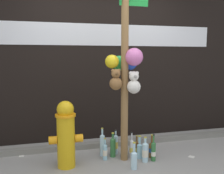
{
  "coord_description": "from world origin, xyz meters",
  "views": [
    {
      "loc": [
        -0.93,
        -2.62,
        1.41
      ],
      "look_at": [
        -0.12,
        0.51,
        1.01
      ],
      "focal_mm": 39.81,
      "sensor_mm": 36.0,
      "label": 1
    }
  ],
  "objects_px": {
    "bottle_6": "(152,149)",
    "bottle_9": "(113,147)",
    "bottle_2": "(102,144)",
    "bottle_5": "(145,152)",
    "bottle_1": "(132,148)",
    "bottle_7": "(137,148)",
    "bottle_3": "(139,150)",
    "memorial_post": "(126,57)",
    "fire_hydrant": "(66,134)",
    "bottle_0": "(116,144)",
    "bottle_8": "(105,152)",
    "bottle_10": "(153,151)",
    "bottle_4": "(134,159)"
  },
  "relations": [
    {
      "from": "bottle_4",
      "to": "bottle_5",
      "type": "bearing_deg",
      "value": 37.77
    },
    {
      "from": "bottle_3",
      "to": "bottle_8",
      "type": "distance_m",
      "value": 0.48
    },
    {
      "from": "bottle_5",
      "to": "bottle_6",
      "type": "distance_m",
      "value": 0.19
    },
    {
      "from": "fire_hydrant",
      "to": "bottle_0",
      "type": "relative_size",
      "value": 2.4
    },
    {
      "from": "bottle_5",
      "to": "bottle_7",
      "type": "bearing_deg",
      "value": 97.33
    },
    {
      "from": "bottle_3",
      "to": "bottle_7",
      "type": "xyz_separation_m",
      "value": [
        0.0,
        0.11,
        -0.02
      ]
    },
    {
      "from": "bottle_1",
      "to": "bottle_10",
      "type": "distance_m",
      "value": 0.3
    },
    {
      "from": "memorial_post",
      "to": "bottle_0",
      "type": "bearing_deg",
      "value": 115.92
    },
    {
      "from": "fire_hydrant",
      "to": "bottle_8",
      "type": "bearing_deg",
      "value": 9.37
    },
    {
      "from": "bottle_6",
      "to": "bottle_9",
      "type": "relative_size",
      "value": 0.95
    },
    {
      "from": "bottle_3",
      "to": "bottle_4",
      "type": "height_order",
      "value": "bottle_4"
    },
    {
      "from": "bottle_0",
      "to": "bottle_4",
      "type": "distance_m",
      "value": 0.54
    },
    {
      "from": "bottle_0",
      "to": "bottle_3",
      "type": "relative_size",
      "value": 1.11
    },
    {
      "from": "bottle_1",
      "to": "bottle_5",
      "type": "distance_m",
      "value": 0.21
    },
    {
      "from": "bottle_5",
      "to": "bottle_8",
      "type": "height_order",
      "value": "bottle_5"
    },
    {
      "from": "memorial_post",
      "to": "bottle_7",
      "type": "distance_m",
      "value": 1.32
    },
    {
      "from": "bottle_2",
      "to": "bottle_7",
      "type": "bearing_deg",
      "value": -11.23
    },
    {
      "from": "memorial_post",
      "to": "bottle_10",
      "type": "height_order",
      "value": "memorial_post"
    },
    {
      "from": "bottle_1",
      "to": "bottle_4",
      "type": "xyz_separation_m",
      "value": [
        -0.08,
        -0.33,
        -0.01
      ]
    },
    {
      "from": "memorial_post",
      "to": "bottle_6",
      "type": "relative_size",
      "value": 7.58
    },
    {
      "from": "bottle_10",
      "to": "bottle_5",
      "type": "bearing_deg",
      "value": -178.08
    },
    {
      "from": "bottle_0",
      "to": "bottle_8",
      "type": "distance_m",
      "value": 0.26
    },
    {
      "from": "bottle_3",
      "to": "bottle_6",
      "type": "bearing_deg",
      "value": -4.93
    },
    {
      "from": "bottle_2",
      "to": "bottle_6",
      "type": "relative_size",
      "value": 1.24
    },
    {
      "from": "memorial_post",
      "to": "bottle_7",
      "type": "height_order",
      "value": "memorial_post"
    },
    {
      "from": "bottle_3",
      "to": "bottle_4",
      "type": "bearing_deg",
      "value": -121.91
    },
    {
      "from": "bottle_3",
      "to": "bottle_9",
      "type": "bearing_deg",
      "value": 157.48
    },
    {
      "from": "bottle_3",
      "to": "bottle_5",
      "type": "distance_m",
      "value": 0.13
    },
    {
      "from": "bottle_10",
      "to": "fire_hydrant",
      "type": "bearing_deg",
      "value": 174.67
    },
    {
      "from": "fire_hydrant",
      "to": "bottle_10",
      "type": "distance_m",
      "value": 1.2
    },
    {
      "from": "bottle_3",
      "to": "bottle_1",
      "type": "bearing_deg",
      "value": 163.09
    },
    {
      "from": "memorial_post",
      "to": "bottle_10",
      "type": "distance_m",
      "value": 1.33
    },
    {
      "from": "bottle_9",
      "to": "bottle_10",
      "type": "bearing_deg",
      "value": -28.32
    },
    {
      "from": "bottle_3",
      "to": "bottle_6",
      "type": "relative_size",
      "value": 0.97
    },
    {
      "from": "fire_hydrant",
      "to": "bottle_2",
      "type": "relative_size",
      "value": 2.1
    },
    {
      "from": "memorial_post",
      "to": "bottle_7",
      "type": "relative_size",
      "value": 8.63
    },
    {
      "from": "bottle_7",
      "to": "bottle_2",
      "type": "bearing_deg",
      "value": 168.77
    },
    {
      "from": "bottle_10",
      "to": "bottle_3",
      "type": "bearing_deg",
      "value": 140.69
    },
    {
      "from": "fire_hydrant",
      "to": "bottle_5",
      "type": "height_order",
      "value": "fire_hydrant"
    },
    {
      "from": "fire_hydrant",
      "to": "bottle_6",
      "type": "relative_size",
      "value": 2.59
    },
    {
      "from": "memorial_post",
      "to": "bottle_5",
      "type": "distance_m",
      "value": 1.3
    },
    {
      "from": "bottle_2",
      "to": "bottle_5",
      "type": "height_order",
      "value": "bottle_2"
    },
    {
      "from": "memorial_post",
      "to": "bottle_2",
      "type": "distance_m",
      "value": 1.29
    },
    {
      "from": "bottle_6",
      "to": "bottle_9",
      "type": "height_order",
      "value": "bottle_9"
    },
    {
      "from": "bottle_7",
      "to": "bottle_10",
      "type": "relative_size",
      "value": 0.79
    },
    {
      "from": "bottle_5",
      "to": "bottle_1",
      "type": "bearing_deg",
      "value": 130.17
    },
    {
      "from": "fire_hydrant",
      "to": "bottle_0",
      "type": "height_order",
      "value": "fire_hydrant"
    },
    {
      "from": "bottle_0",
      "to": "bottle_9",
      "type": "distance_m",
      "value": 0.11
    },
    {
      "from": "bottle_2",
      "to": "bottle_9",
      "type": "bearing_deg",
      "value": -25.98
    },
    {
      "from": "bottle_0",
      "to": "bottle_7",
      "type": "distance_m",
      "value": 0.31
    }
  ]
}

